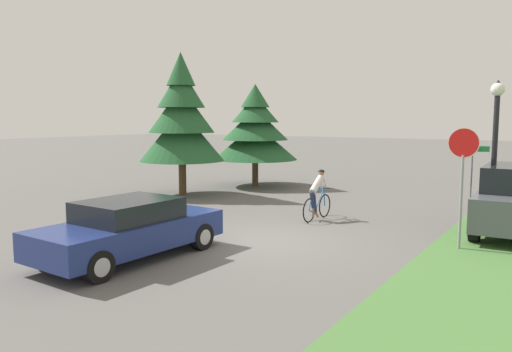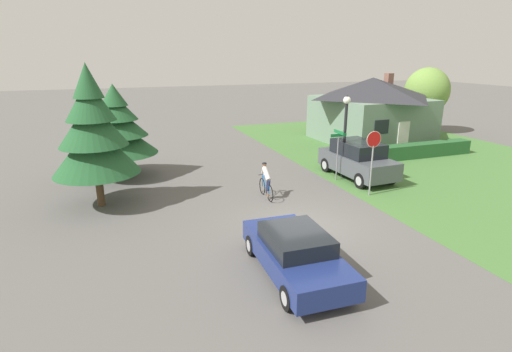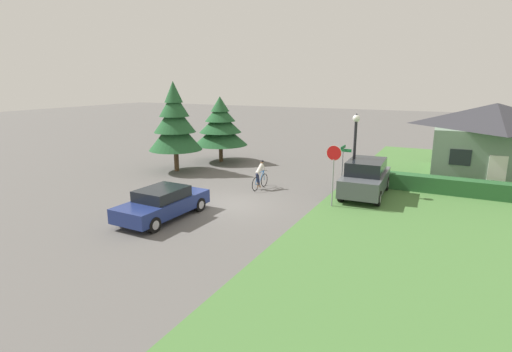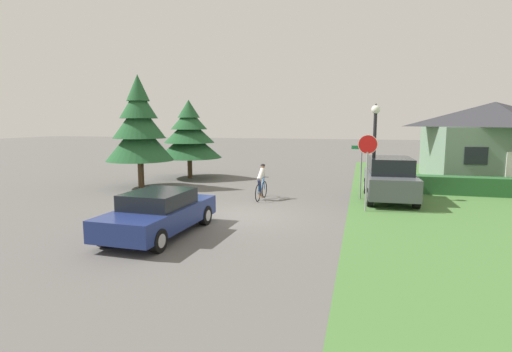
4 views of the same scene
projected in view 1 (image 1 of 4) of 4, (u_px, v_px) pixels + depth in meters
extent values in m
plane|color=#5B5956|center=(261.00, 242.00, 13.06)|extent=(140.00, 140.00, 0.00)
cube|color=navy|center=(130.00, 233.00, 11.46)|extent=(2.03, 4.55, 0.62)
cube|color=black|center=(128.00, 210.00, 11.38)|extent=(1.72, 2.16, 0.47)
cylinder|color=black|center=(154.00, 228.00, 13.21)|extent=(0.28, 0.66, 0.65)
cylinder|color=#ADADB2|center=(154.00, 228.00, 13.21)|extent=(0.28, 0.39, 0.38)
cylinder|color=black|center=(201.00, 236.00, 12.26)|extent=(0.28, 0.66, 0.65)
cylinder|color=#ADADB2|center=(201.00, 236.00, 12.26)|extent=(0.28, 0.39, 0.38)
cylinder|color=black|center=(49.00, 253.00, 10.73)|extent=(0.28, 0.66, 0.65)
cylinder|color=#ADADB2|center=(49.00, 253.00, 10.73)|extent=(0.28, 0.39, 0.38)
cylinder|color=black|center=(98.00, 266.00, 9.78)|extent=(0.28, 0.66, 0.65)
cylinder|color=#ADADB2|center=(98.00, 266.00, 9.78)|extent=(0.28, 0.39, 0.38)
torus|color=black|center=(309.00, 210.00, 15.53)|extent=(0.07, 0.77, 0.77)
torus|color=black|center=(325.00, 206.00, 16.38)|extent=(0.07, 0.77, 0.77)
cylinder|color=#1E66B2|center=(313.00, 203.00, 15.72)|extent=(0.04, 0.18, 0.64)
cylinder|color=#1E66B2|center=(319.00, 200.00, 16.03)|extent=(0.06, 0.66, 0.74)
cylinder|color=#1E66B2|center=(318.00, 191.00, 15.94)|extent=(0.07, 0.78, 0.13)
cylinder|color=#1E66B2|center=(312.00, 212.00, 15.67)|extent=(0.05, 0.35, 0.16)
cylinder|color=#1E66B2|center=(311.00, 202.00, 15.58)|extent=(0.04, 0.22, 0.51)
cylinder|color=#1E66B2|center=(324.00, 197.00, 16.31)|extent=(0.04, 0.12, 0.60)
cylinder|color=black|center=(324.00, 188.00, 16.25)|extent=(0.44, 0.04, 0.02)
ellipsoid|color=black|center=(312.00, 193.00, 15.63)|extent=(0.09, 0.20, 0.05)
cylinder|color=#262D4C|center=(312.00, 200.00, 15.64)|extent=(0.12, 0.26, 0.54)
cylinder|color=#262D4C|center=(314.00, 202.00, 15.78)|extent=(0.12, 0.26, 0.69)
cylinder|color=#8C6647|center=(313.00, 212.00, 15.75)|extent=(0.08, 0.08, 0.30)
cylinder|color=#8C6647|center=(317.00, 215.00, 15.87)|extent=(0.17, 0.08, 0.21)
cylinder|color=silver|center=(317.00, 184.00, 15.83)|extent=(0.25, 0.72, 0.59)
cylinder|color=silver|center=(321.00, 183.00, 16.03)|extent=(0.08, 0.26, 0.36)
cylinder|color=silver|center=(324.00, 182.00, 16.26)|extent=(0.08, 0.26, 0.36)
sphere|color=#8C6647|center=(321.00, 173.00, 16.03)|extent=(0.19, 0.19, 0.19)
ellipsoid|color=black|center=(321.00, 171.00, 16.02)|extent=(0.22, 0.18, 0.12)
cylinder|color=black|center=(488.00, 209.00, 15.69)|extent=(0.28, 0.78, 0.77)
cylinder|color=#ADADB2|center=(488.00, 209.00, 15.69)|extent=(0.29, 0.45, 0.44)
cylinder|color=black|center=(475.00, 227.00, 13.05)|extent=(0.28, 0.78, 0.77)
cylinder|color=#ADADB2|center=(475.00, 227.00, 13.05)|extent=(0.29, 0.45, 0.44)
cylinder|color=gray|center=(461.00, 202.00, 12.24)|extent=(0.07, 0.07, 2.33)
cylinder|color=red|center=(464.00, 143.00, 12.07)|extent=(0.70, 0.03, 0.70)
cylinder|color=silver|center=(464.00, 143.00, 12.07)|extent=(0.74, 0.03, 0.74)
cylinder|color=black|center=(494.00, 163.00, 14.34)|extent=(0.15, 0.15, 3.86)
sphere|color=white|center=(498.00, 89.00, 14.10)|extent=(0.38, 0.38, 0.38)
cone|color=black|center=(498.00, 83.00, 14.08)|extent=(0.23, 0.23, 0.15)
cylinder|color=gray|center=(470.00, 190.00, 14.48)|extent=(0.06, 0.06, 2.29)
cube|color=#197238|center=(472.00, 149.00, 14.35)|extent=(0.90, 0.03, 0.16)
cube|color=#197238|center=(473.00, 143.00, 14.33)|extent=(0.03, 0.90, 0.16)
cylinder|color=#4C3823|center=(183.00, 178.00, 20.96)|extent=(0.31, 0.31, 1.45)
cone|color=#23562D|center=(182.00, 135.00, 20.76)|extent=(3.51, 3.51, 2.14)
cone|color=#23562D|center=(181.00, 110.00, 20.64)|extent=(2.74, 2.74, 1.88)
cone|color=#23562D|center=(181.00, 88.00, 20.53)|extent=(1.97, 1.97, 1.63)
cone|color=#23562D|center=(181.00, 69.00, 20.45)|extent=(1.19, 1.19, 1.37)
cylinder|color=#4C3823|center=(255.00, 173.00, 23.86)|extent=(0.29, 0.29, 1.27)
cone|color=#23562D|center=(255.00, 142.00, 23.69)|extent=(4.00, 4.00, 1.70)
cone|color=#23562D|center=(255.00, 124.00, 23.60)|extent=(3.12, 3.12, 1.50)
cone|color=#23562D|center=(255.00, 109.00, 23.52)|extent=(2.24, 2.24, 1.29)
cone|color=#23562D|center=(255.00, 96.00, 23.45)|extent=(1.36, 1.36, 1.09)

